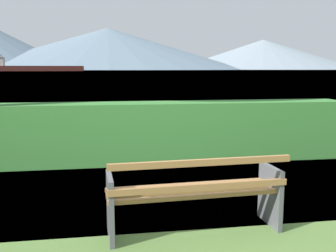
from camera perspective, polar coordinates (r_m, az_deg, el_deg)
The scene contains 6 objects.
ground_plane at distance 4.33m, azimuth 3.77°, elevation -15.27°, with size 1400.00×1400.00×0.00m, color #4C6B33.
water_surface at distance 313.86m, azimuth -8.79°, elevation 8.21°, with size 620.00×620.00×0.00m, color #7A99A8.
park_bench at distance 4.12m, azimuth 4.07°, elevation -10.12°, with size 1.90×0.67×0.87m.
hedge_row at distance 7.20m, azimuth -1.72°, elevation -0.90°, with size 7.33×0.73×1.12m, color #387A33.
cargo_ship_large at distance 269.72m, azimuth -21.12°, elevation 8.32°, with size 69.42×20.20×10.65m.
distant_hills at distance 596.09m, azimuth -12.73°, elevation 11.58°, with size 787.47×413.02×85.36m.
Camera 1 is at (-0.88, -3.86, 1.75)m, focal length 40.65 mm.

